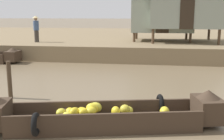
% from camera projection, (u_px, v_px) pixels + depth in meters
% --- Properties ---
extents(ground_plane, '(300.00, 300.00, 0.00)m').
position_uv_depth(ground_plane, '(125.00, 84.00, 10.94)').
color(ground_plane, '#726047').
extents(riverbank_strip, '(160.00, 20.00, 0.90)m').
position_uv_depth(riverbank_strip, '(142.00, 40.00, 24.68)').
color(riverbank_strip, '#7F6B4C').
rests_on(riverbank_strip, ground).
extents(banana_boat, '(5.71, 2.35, 0.88)m').
position_uv_depth(banana_boat, '(104.00, 115.00, 6.67)').
color(banana_boat, '#3D2D21').
rests_on(banana_boat, ground).
extents(stilt_house_left, '(4.61, 3.20, 4.14)m').
position_uv_depth(stilt_house_left, '(162.00, 8.00, 18.43)').
color(stilt_house_left, '#4C3826').
rests_on(stilt_house_left, riverbank_strip).
extents(stilt_house_mid_left, '(4.92, 4.08, 4.46)m').
position_uv_depth(stilt_house_mid_left, '(184.00, 6.00, 17.73)').
color(stilt_house_mid_left, '#4C3826').
rests_on(stilt_house_mid_left, riverbank_strip).
extents(vendor_person, '(0.44, 0.44, 1.66)m').
position_uv_depth(vendor_person, '(36.00, 27.00, 17.72)').
color(vendor_person, '#332D28').
rests_on(vendor_person, riverbank_strip).
extents(mooring_post, '(0.14, 0.14, 1.22)m').
position_uv_depth(mooring_post, '(9.00, 80.00, 8.95)').
color(mooring_post, '#423323').
rests_on(mooring_post, ground).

